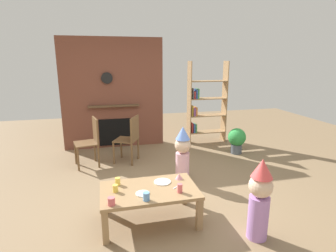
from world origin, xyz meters
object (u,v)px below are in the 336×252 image
(paper_cup_near_left, at_px, (115,188))
(dining_chair_middle, at_px, (130,137))
(paper_plate_front, at_px, (143,194))
(child_with_cone_hat, at_px, (260,197))
(paper_cup_far_right, at_px, (118,181))
(birthday_cake_slice, at_px, (179,176))
(bookshelf, at_px, (204,106))
(paper_cup_center, at_px, (111,201))
(coffee_table, at_px, (149,194))
(potted_plant_tall, at_px, (237,139))
(paper_cup_far_left, at_px, (180,188))
(paper_cup_near_right, at_px, (146,196))
(paper_plate_rear, at_px, (162,182))
(child_in_pink, at_px, (183,153))
(dining_chair_left, at_px, (91,139))

(paper_cup_near_left, distance_m, dining_chair_middle, 2.04)
(paper_plate_front, xyz_separation_m, child_with_cone_hat, (1.21, -0.49, 0.06))
(paper_cup_far_right, distance_m, birthday_cake_slice, 0.78)
(paper_plate_front, height_order, birthday_cake_slice, birthday_cake_slice)
(bookshelf, bearing_deg, paper_cup_center, -125.15)
(bookshelf, height_order, coffee_table, bookshelf)
(child_with_cone_hat, bearing_deg, potted_plant_tall, -84.62)
(child_with_cone_hat, relative_size, potted_plant_tall, 1.72)
(paper_cup_center, xyz_separation_m, paper_cup_far_left, (0.79, 0.10, 0.01))
(paper_cup_near_right, relative_size, birthday_cake_slice, 0.95)
(paper_cup_center, relative_size, paper_plate_rear, 0.41)
(birthday_cake_slice, bearing_deg, paper_cup_far_right, 178.97)
(dining_chair_middle, height_order, potted_plant_tall, dining_chair_middle)
(paper_cup_center, relative_size, child_in_pink, 0.10)
(birthday_cake_slice, bearing_deg, dining_chair_left, 121.97)
(paper_plate_rear, relative_size, dining_chair_left, 0.24)
(paper_cup_center, bearing_deg, paper_cup_far_right, 78.64)
(paper_cup_far_right, xyz_separation_m, paper_plate_rear, (0.55, -0.06, -0.04))
(bookshelf, xyz_separation_m, paper_cup_near_right, (-1.88, -3.20, -0.40))
(child_with_cone_hat, xyz_separation_m, child_in_pink, (-0.41, 1.56, -0.00))
(paper_cup_near_right, distance_m, paper_cup_far_left, 0.42)
(paper_cup_near_left, height_order, dining_chair_middle, dining_chair_middle)
(paper_cup_near_right, bearing_deg, bookshelf, 59.55)
(paper_plate_rear, height_order, dining_chair_middle, dining_chair_middle)
(paper_cup_center, bearing_deg, paper_plate_rear, 32.17)
(paper_cup_near_left, xyz_separation_m, paper_cup_center, (-0.06, -0.29, -0.00))
(paper_cup_near_right, distance_m, child_with_cone_hat, 1.23)
(paper_plate_rear, bearing_deg, bookshelf, 60.08)
(coffee_table, xyz_separation_m, paper_cup_near_left, (-0.40, 0.02, 0.11))
(paper_cup_center, xyz_separation_m, child_in_pink, (1.16, 1.23, 0.01))
(bookshelf, relative_size, child_in_pink, 2.06)
(paper_plate_front, height_order, child_in_pink, child_in_pink)
(birthday_cake_slice, xyz_separation_m, dining_chair_left, (-1.16, 1.86, 0.04))
(coffee_table, distance_m, birthday_cake_slice, 0.47)
(paper_cup_far_left, height_order, potted_plant_tall, potted_plant_tall)
(paper_cup_far_right, distance_m, potted_plant_tall, 3.14)
(paper_cup_far_left, relative_size, potted_plant_tall, 0.20)
(bookshelf, height_order, birthday_cake_slice, bookshelf)
(paper_cup_near_right, height_order, birthday_cake_slice, paper_cup_near_right)
(paper_plate_rear, relative_size, birthday_cake_slice, 2.14)
(paper_cup_far_right, xyz_separation_m, dining_chair_left, (-0.38, 1.85, 0.03))
(paper_cup_far_left, bearing_deg, paper_cup_near_left, 165.49)
(paper_cup_near_left, bearing_deg, paper_cup_far_left, -14.51)
(coffee_table, distance_m, dining_chair_left, 2.18)
(dining_chair_middle, bearing_deg, paper_cup_far_left, 125.60)
(paper_plate_front, bearing_deg, bookshelf, 58.04)
(coffee_table, bearing_deg, paper_cup_near_left, 177.06)
(coffee_table, bearing_deg, paper_plate_rear, 35.93)
(paper_cup_near_left, xyz_separation_m, paper_cup_near_right, (0.32, -0.28, 0.00))
(paper_cup_near_left, height_order, child_with_cone_hat, child_with_cone_hat)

